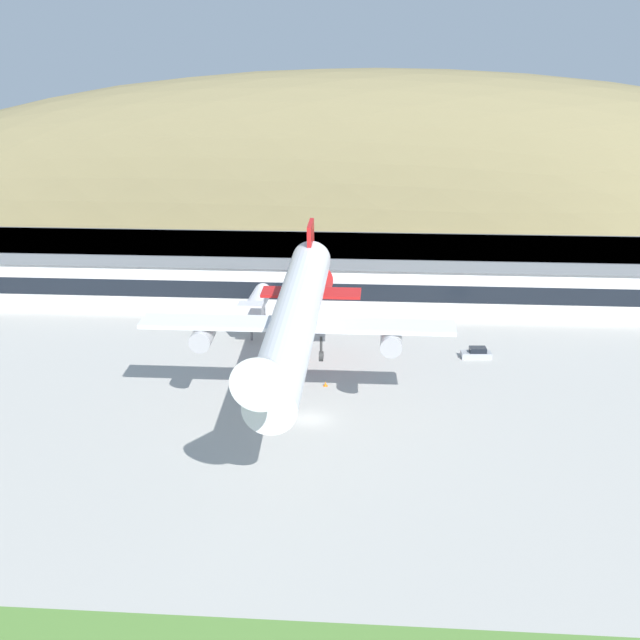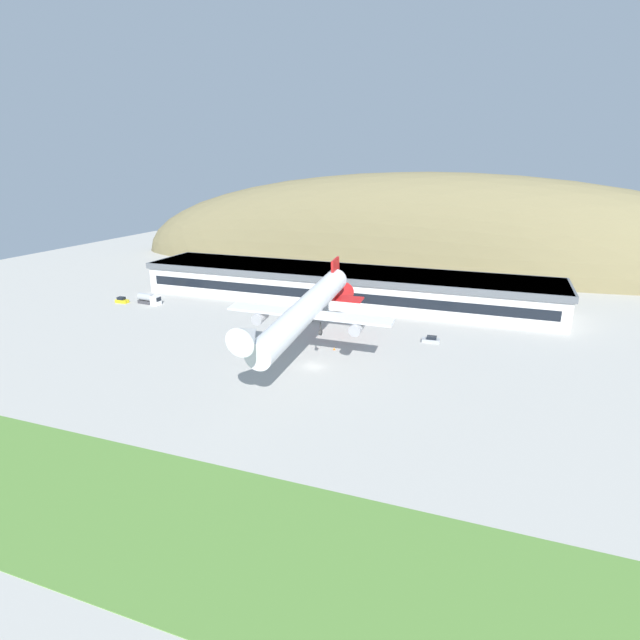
{
  "view_description": "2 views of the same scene",
  "coord_description": "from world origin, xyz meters",
  "px_view_note": "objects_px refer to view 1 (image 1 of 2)",
  "views": [
    {
      "loc": [
        8.18,
        -88.92,
        37.52
      ],
      "look_at": [
        1.17,
        -2.34,
        11.92
      ],
      "focal_mm": 50.0,
      "sensor_mm": 36.0,
      "label": 1
    },
    {
      "loc": [
        32.47,
        -85.04,
        38.07
      ],
      "look_at": [
        1.69,
        -1.02,
        10.11
      ],
      "focal_mm": 28.0,
      "sensor_mm": 36.0,
      "label": 2
    }
  ],
  "objects_px": {
    "traffic_cone_0": "(325,384)",
    "service_car_2": "(477,353)",
    "jetway_0": "(256,305)",
    "terminal_building": "(278,268)",
    "cargo_airplane": "(296,319)"
  },
  "relations": [
    {
      "from": "terminal_building",
      "to": "service_car_2",
      "type": "height_order",
      "value": "terminal_building"
    },
    {
      "from": "terminal_building",
      "to": "cargo_airplane",
      "type": "xyz_separation_m",
      "value": [
        8.16,
        -49.03,
        6.06
      ]
    },
    {
      "from": "service_car_2",
      "to": "jetway_0",
      "type": "bearing_deg",
      "value": 163.33
    },
    {
      "from": "jetway_0",
      "to": "terminal_building",
      "type": "bearing_deg",
      "value": 86.95
    },
    {
      "from": "traffic_cone_0",
      "to": "service_car_2",
      "type": "bearing_deg",
      "value": 32.51
    },
    {
      "from": "terminal_building",
      "to": "service_car_2",
      "type": "xyz_separation_m",
      "value": [
        29.42,
        -26.95,
        -4.61
      ]
    },
    {
      "from": "service_car_2",
      "to": "traffic_cone_0",
      "type": "xyz_separation_m",
      "value": [
        -18.85,
        -12.01,
        -0.31
      ]
    },
    {
      "from": "jetway_0",
      "to": "traffic_cone_0",
      "type": "xyz_separation_m",
      "value": [
        11.52,
        -21.1,
        -3.71
      ]
    },
    {
      "from": "terminal_building",
      "to": "service_car_2",
      "type": "bearing_deg",
      "value": -42.5
    },
    {
      "from": "jetway_0",
      "to": "cargo_airplane",
      "type": "distance_m",
      "value": 33.27
    },
    {
      "from": "traffic_cone_0",
      "to": "jetway_0",
      "type": "bearing_deg",
      "value": 118.63
    },
    {
      "from": "jetway_0",
      "to": "service_car_2",
      "type": "bearing_deg",
      "value": -16.67
    },
    {
      "from": "service_car_2",
      "to": "terminal_building",
      "type": "bearing_deg",
      "value": 137.5
    },
    {
      "from": "terminal_building",
      "to": "jetway_0",
      "type": "bearing_deg",
      "value": -93.05
    },
    {
      "from": "terminal_building",
      "to": "traffic_cone_0",
      "type": "bearing_deg",
      "value": -74.82
    }
  ]
}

